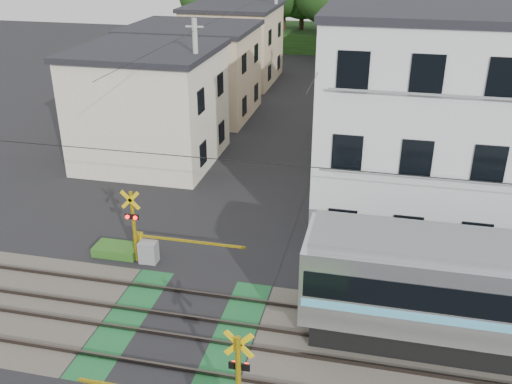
# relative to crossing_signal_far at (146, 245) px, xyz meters

# --- Properties ---
(ground) EXTENTS (120.00, 120.00, 0.00)m
(ground) POSITION_rel_crossing_signal_far_xyz_m (2.59, -3.65, -0.71)
(ground) COLOR black
(track_bed) EXTENTS (120.00, 120.00, 0.14)m
(track_bed) POSITION_rel_crossing_signal_far_xyz_m (2.59, -3.65, -0.67)
(track_bed) COLOR #47423A
(track_bed) RESTS_ON ground
(crossing_signal_far) EXTENTS (4.74, 0.65, 3.09)m
(crossing_signal_far) POSITION_rel_crossing_signal_far_xyz_m (0.00, 0.00, 0.00)
(crossing_signal_far) COLOR yellow
(crossing_signal_far) RESTS_ON ground
(apartment_block) EXTENTS (10.20, 8.36, 9.30)m
(apartment_block) POSITION_rel_crossing_signal_far_xyz_m (11.09, 5.84, 3.94)
(apartment_block) COLOR silver
(apartment_block) RESTS_ON ground
(houses_row) EXTENTS (22.07, 31.35, 6.80)m
(houses_row) POSITION_rel_crossing_signal_far_xyz_m (2.84, 22.27, 2.53)
(houses_row) COLOR beige
(houses_row) RESTS_ON ground
(catenary) EXTENTS (60.00, 5.04, 7.00)m
(catenary) POSITION_rel_crossing_signal_far_xyz_m (8.59, -3.62, 2.98)
(catenary) COLOR #2D2D33
(catenary) RESTS_ON ground
(utility_poles) EXTENTS (7.90, 42.00, 8.00)m
(utility_poles) POSITION_rel_crossing_signal_far_xyz_m (1.53, 19.35, 3.37)
(utility_poles) COLOR #A5A5A0
(utility_poles) RESTS_ON ground
(pedestrian) EXTENTS (0.62, 0.40, 1.68)m
(pedestrian) POSITION_rel_crossing_signal_far_xyz_m (4.29, 27.40, 0.13)
(pedestrian) COLOR #30333C
(pedestrian) RESTS_ON ground
(weed_patches) EXTENTS (10.25, 8.80, 0.40)m
(weed_patches) POSITION_rel_crossing_signal_far_xyz_m (4.34, -3.74, -0.53)
(weed_patches) COLOR #2D5E1E
(weed_patches) RESTS_ON ground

